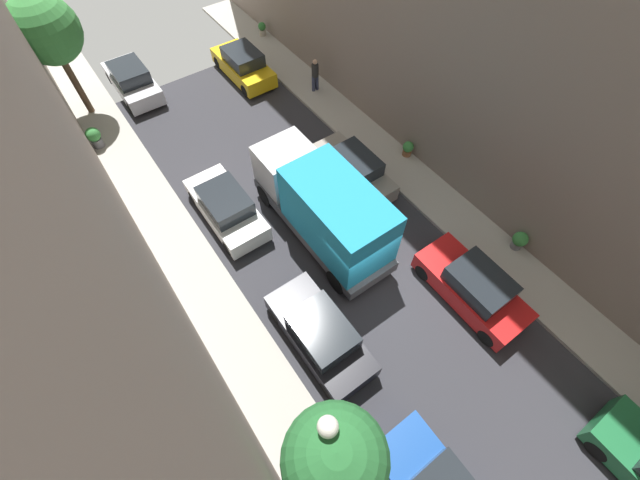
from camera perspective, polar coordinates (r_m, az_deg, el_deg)
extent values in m
plane|color=#2D2D33|center=(15.21, 6.93, -6.59)|extent=(32.00, 32.00, 0.00)
cube|color=#A8A399|center=(14.12, -9.58, -16.94)|extent=(2.00, 44.00, 0.15)
cube|color=#A8A399|center=(17.59, 19.60, 2.31)|extent=(2.00, 44.00, 0.15)
cylinder|color=black|center=(13.27, 8.76, -29.21)|extent=(0.22, 0.64, 0.64)
cylinder|color=black|center=(13.59, 14.24, -24.90)|extent=(0.22, 0.64, 0.64)
cube|color=black|center=(13.75, -0.02, -13.34)|extent=(1.76, 4.20, 0.76)
cube|color=#1E2328|center=(13.06, 0.37, -12.76)|extent=(1.56, 2.10, 0.64)
cylinder|color=black|center=(14.35, -6.27, -10.55)|extent=(0.22, 0.64, 0.64)
cylinder|color=black|center=(14.65, -1.07, -7.36)|extent=(0.22, 0.64, 0.64)
cylinder|color=black|center=(13.48, 1.18, -20.52)|extent=(0.22, 0.64, 0.64)
cylinder|color=black|center=(13.79, 6.65, -16.73)|extent=(0.22, 0.64, 0.64)
cube|color=white|center=(16.83, -13.10, 4.27)|extent=(1.76, 4.20, 0.76)
cube|color=#1E2328|center=(16.21, -13.33, 5.46)|extent=(1.56, 2.10, 0.64)
cylinder|color=black|center=(17.90, -17.45, 5.77)|extent=(0.22, 0.64, 0.64)
cylinder|color=black|center=(18.14, -13.10, 8.08)|extent=(0.22, 0.64, 0.64)
cylinder|color=black|center=(15.99, -12.80, -1.07)|extent=(0.22, 0.64, 0.64)
cylinder|color=black|center=(16.26, -8.03, 1.60)|extent=(0.22, 0.64, 0.64)
cube|color=silver|center=(24.62, -24.98, 19.54)|extent=(1.76, 4.20, 0.76)
cube|color=#1E2328|center=(24.13, -25.48, 20.68)|extent=(1.56, 2.10, 0.64)
cylinder|color=black|center=(25.98, -27.61, 19.75)|extent=(0.22, 0.64, 0.64)
cylinder|color=black|center=(26.15, -24.41, 21.37)|extent=(0.22, 0.64, 0.64)
cylinder|color=black|center=(23.37, -25.20, 16.61)|extent=(0.22, 0.64, 0.64)
cylinder|color=black|center=(23.56, -21.70, 18.40)|extent=(0.22, 0.64, 0.64)
cylinder|color=black|center=(15.47, 34.67, -23.27)|extent=(0.22, 0.64, 0.64)
cylinder|color=black|center=(16.27, 37.50, -19.23)|extent=(0.22, 0.64, 0.64)
cube|color=red|center=(15.42, 20.62, -6.48)|extent=(1.76, 4.20, 0.76)
cube|color=#1E2328|center=(14.82, 21.82, -5.62)|extent=(1.56, 2.10, 0.64)
cylinder|color=black|center=(15.52, 14.45, -4.42)|extent=(0.22, 0.64, 0.64)
cylinder|color=black|center=(16.32, 18.33, -1.55)|extent=(0.22, 0.64, 0.64)
cylinder|color=black|center=(15.07, 22.64, -12.61)|extent=(0.22, 0.64, 0.64)
cylinder|color=black|center=(15.90, 26.21, -9.19)|extent=(0.22, 0.64, 0.64)
cube|color=gray|center=(17.79, 4.46, 9.56)|extent=(1.76, 4.20, 0.76)
cube|color=#1E2328|center=(17.21, 4.93, 10.86)|extent=(1.56, 2.10, 0.64)
cylinder|color=black|center=(18.47, -0.54, 10.92)|extent=(0.22, 0.64, 0.64)
cylinder|color=black|center=(19.15, 3.38, 12.83)|extent=(0.22, 0.64, 0.64)
cylinder|color=black|center=(16.86, 5.57, 4.77)|extent=(0.22, 0.64, 0.64)
cylinder|color=black|center=(17.61, 9.56, 7.03)|extent=(0.22, 0.64, 0.64)
cube|color=gold|center=(24.11, -10.81, 22.94)|extent=(1.76, 4.20, 0.76)
cube|color=#1E2328|center=(23.63, -10.91, 24.20)|extent=(1.56, 2.10, 0.64)
cylinder|color=black|center=(25.21, -14.25, 23.23)|extent=(0.22, 0.64, 0.64)
cylinder|color=black|center=(25.71, -10.93, 24.58)|extent=(0.22, 0.64, 0.64)
cylinder|color=black|center=(22.80, -10.50, 20.13)|extent=(0.22, 0.64, 0.64)
cylinder|color=black|center=(23.35, -6.96, 21.61)|extent=(0.22, 0.64, 0.64)
cube|color=#4C4C51|center=(15.81, 0.12, 2.70)|extent=(2.20, 6.60, 0.50)
cube|color=#B7B7BC|center=(16.30, -4.87, 10.54)|extent=(2.10, 1.80, 1.70)
cube|color=#1E8CB7|center=(14.17, 2.49, 3.54)|extent=(2.24, 4.20, 2.40)
cylinder|color=black|center=(17.12, -7.68, 6.34)|extent=(0.30, 0.96, 0.96)
cylinder|color=black|center=(17.74, -2.22, 9.20)|extent=(0.30, 0.96, 0.96)
cylinder|color=black|center=(14.68, 2.47, -5.82)|extent=(0.30, 0.96, 0.96)
cylinder|color=black|center=(15.40, 8.31, -2.03)|extent=(0.30, 0.96, 0.96)
cylinder|color=#2D334C|center=(22.53, -0.93, 21.31)|extent=(0.18, 0.18, 0.82)
cylinder|color=#2D334C|center=(22.63, -0.43, 21.49)|extent=(0.18, 0.18, 0.82)
cylinder|color=#262626|center=(22.17, -0.70, 22.95)|extent=(0.36, 0.36, 0.64)
sphere|color=tan|center=(21.92, -0.71, 23.96)|extent=(0.24, 0.24, 0.24)
cylinder|color=brown|center=(12.03, 1.78, -29.58)|extent=(0.26, 0.26, 2.58)
sphere|color=#23602D|center=(9.85, 2.15, -28.63)|extent=(2.39, 2.39, 2.39)
cylinder|color=brown|center=(23.58, -31.30, 18.39)|extent=(0.31, 0.31, 3.09)
sphere|color=#38843D|center=(22.39, -34.46, 23.42)|extent=(2.87, 2.87, 2.87)
cylinder|color=slate|center=(17.47, 26.10, -0.58)|extent=(0.40, 0.40, 0.30)
sphere|color=#38843D|center=(17.19, 26.56, 0.11)|extent=(0.58, 0.58, 0.58)
cylinder|color=brown|center=(19.40, 12.23, 12.07)|extent=(0.41, 0.41, 0.28)
sphere|color=#38843D|center=(19.17, 12.41, 12.79)|extent=(0.49, 0.49, 0.49)
cylinder|color=#B2A899|center=(27.45, -8.15, 27.15)|extent=(0.40, 0.40, 0.36)
sphere|color=#2D7233|center=(27.28, -8.25, 27.81)|extent=(0.45, 0.45, 0.45)
cylinder|color=slate|center=(21.99, -29.02, 12.03)|extent=(0.50, 0.50, 0.43)
sphere|color=#38843D|center=(21.71, -29.54, 12.90)|extent=(0.65, 0.65, 0.65)
cylinder|color=#333338|center=(11.08, 0.88, -26.97)|extent=(0.16, 0.16, 4.56)
sphere|color=white|center=(8.60, 1.12, -24.98)|extent=(0.44, 0.44, 0.44)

